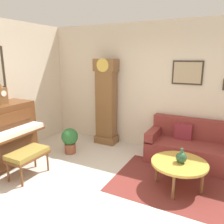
# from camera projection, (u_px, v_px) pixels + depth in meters

# --- Properties ---
(ground_plane) EXTENTS (6.40, 6.00, 0.10)m
(ground_plane) POSITION_uv_depth(u_px,v_px,m) (98.00, 205.00, 3.30)
(ground_plane) COLOR beige
(wall_back) EXTENTS (5.30, 0.13, 2.80)m
(wall_back) POSITION_uv_depth(u_px,v_px,m) (153.00, 87.00, 5.02)
(wall_back) COLOR beige
(wall_back) RESTS_ON ground_plane
(area_rug) EXTENTS (2.10, 1.50, 0.01)m
(area_rug) POSITION_uv_depth(u_px,v_px,m) (177.00, 184.00, 3.74)
(area_rug) COLOR maroon
(area_rug) RESTS_ON ground_plane
(piano_bench) EXTENTS (0.42, 0.70, 0.48)m
(piano_bench) POSITION_uv_depth(u_px,v_px,m) (28.00, 155.00, 3.92)
(piano_bench) COLOR brown
(piano_bench) RESTS_ON ground_plane
(grandfather_clock) EXTENTS (0.52, 0.34, 2.03)m
(grandfather_clock) POSITION_uv_depth(u_px,v_px,m) (106.00, 104.00, 5.35)
(grandfather_clock) COLOR brown
(grandfather_clock) RESTS_ON ground_plane
(couch) EXTENTS (1.90, 0.80, 0.84)m
(couch) POSITION_uv_depth(u_px,v_px,m) (197.00, 148.00, 4.45)
(couch) COLOR maroon
(couch) RESTS_ON ground_plane
(coffee_table) EXTENTS (0.88, 0.88, 0.45)m
(coffee_table) POSITION_uv_depth(u_px,v_px,m) (179.00, 164.00, 3.57)
(coffee_table) COLOR gold
(coffee_table) RESTS_ON ground_plane
(mantel_clock) EXTENTS (0.13, 0.18, 0.38)m
(mantel_clock) POSITION_uv_depth(u_px,v_px,m) (2.00, 95.00, 4.20)
(mantel_clock) COLOR brown
(mantel_clock) RESTS_ON piano
(green_jug) EXTENTS (0.17, 0.17, 0.24)m
(green_jug) POSITION_uv_depth(u_px,v_px,m) (181.00, 157.00, 3.52)
(green_jug) COLOR #234C33
(green_jug) RESTS_ON coffee_table
(potted_plant) EXTENTS (0.36, 0.36, 0.56)m
(potted_plant) POSITION_uv_depth(u_px,v_px,m) (70.00, 139.00, 4.90)
(potted_plant) COLOR #935138
(potted_plant) RESTS_ON ground_plane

